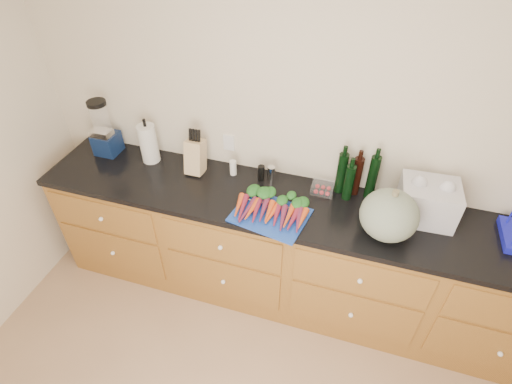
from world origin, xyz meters
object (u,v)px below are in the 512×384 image
(cutting_board, at_px, (270,215))
(blender_appliance, at_px, (104,131))
(carrots, at_px, (272,208))
(tomato_box, at_px, (323,188))
(paper_towel, at_px, (149,144))
(squash, at_px, (389,215))
(knife_block, at_px, (195,157))

(cutting_board, relative_size, blender_appliance, 1.06)
(carrots, height_order, tomato_box, carrots)
(cutting_board, bearing_deg, paper_towel, 162.40)
(carrots, xyz_separation_m, blender_appliance, (-1.37, 0.28, 0.15))
(squash, xyz_separation_m, blender_appliance, (-2.06, 0.26, 0.04))
(cutting_board, xyz_separation_m, knife_block, (-0.63, 0.30, 0.12))
(squash, bearing_deg, carrots, -178.47)
(blender_appliance, xyz_separation_m, knife_block, (0.74, -0.02, -0.07))
(cutting_board, bearing_deg, knife_block, 154.67)
(cutting_board, bearing_deg, carrots, 90.00)
(paper_towel, height_order, tomato_box, paper_towel)
(blender_appliance, bearing_deg, squash, -7.26)
(squash, distance_m, tomato_box, 0.52)
(knife_block, bearing_deg, squash, -10.46)
(cutting_board, height_order, tomato_box, tomato_box)
(cutting_board, xyz_separation_m, paper_towel, (-1.01, 0.32, 0.14))
(squash, height_order, knife_block, squash)
(squash, relative_size, blender_appliance, 0.79)
(paper_towel, relative_size, knife_block, 1.20)
(cutting_board, height_order, blender_appliance, blender_appliance)
(paper_towel, bearing_deg, carrots, -15.70)
(knife_block, bearing_deg, paper_towel, 176.95)
(cutting_board, distance_m, squash, 0.71)
(blender_appliance, height_order, paper_towel, blender_appliance)
(cutting_board, bearing_deg, blender_appliance, 166.94)
(cutting_board, relative_size, knife_block, 1.87)
(cutting_board, distance_m, carrots, 0.05)
(carrots, height_order, squash, squash)
(squash, height_order, blender_appliance, blender_appliance)
(cutting_board, xyz_separation_m, carrots, (0.00, 0.04, 0.03))
(tomato_box, bearing_deg, squash, -33.11)
(carrots, xyz_separation_m, squash, (0.69, 0.02, 0.11))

